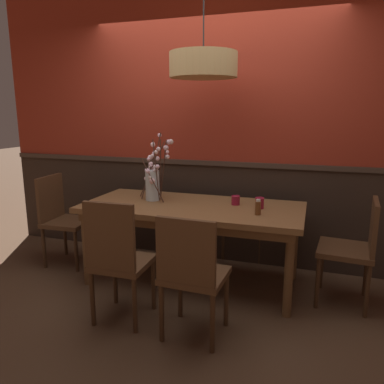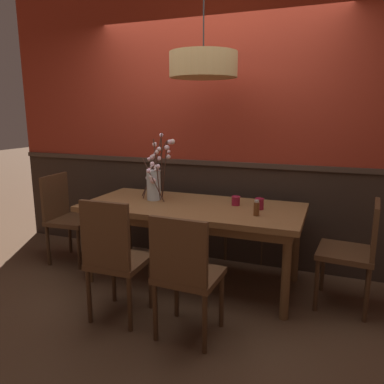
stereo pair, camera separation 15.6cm
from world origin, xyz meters
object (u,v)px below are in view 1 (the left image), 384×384
Objects in this scene: pendant_lamp at (203,65)px; dining_table at (192,213)px; chair_far_side_right at (246,208)px; candle_holder_nearer_edge at (260,203)px; chair_head_west_end at (62,215)px; chair_near_side_right at (191,271)px; chair_near_side_left at (118,257)px; chair_far_side_left at (191,205)px; candle_holder_nearer_center at (236,200)px; vase_with_blossoms at (154,179)px; chair_head_east_end at (355,245)px; condiment_bottle at (258,207)px.

dining_table is at bearing -159.55° from pendant_lamp.
candle_holder_nearer_edge is (0.26, -0.80, 0.27)m from chair_far_side_right.
chair_head_west_end is (-1.44, 0.01, -0.15)m from dining_table.
candle_holder_nearer_edge reaches higher than dining_table.
chair_head_west_end is 2.11m from pendant_lamp.
pendant_lamp reaches higher than chair_near_side_right.
pendant_lamp reaches higher than candle_holder_nearer_edge.
pendant_lamp reaches higher than chair_near_side_left.
chair_near_side_right is 0.59m from chair_near_side_left.
candle_holder_nearer_center is at bearing -47.10° from chair_far_side_left.
vase_with_blossoms is at bearing 179.27° from candle_holder_nearer_edge.
pendant_lamp is (-0.51, -0.03, 1.17)m from candle_holder_nearer_edge.
chair_head_east_end is at bearing -3.29° from candle_holder_nearer_edge.
condiment_bottle is (0.02, -0.21, 0.01)m from candle_holder_nearer_edge.
vase_with_blossoms is 7.51× the size of candle_holder_nearer_center.
chair_far_side_left is at bearing 132.90° from candle_holder_nearer_center.
candle_holder_nearer_edge is (1.02, -0.01, -0.15)m from vase_with_blossoms.
chair_far_side_right reaches higher than condiment_bottle.
candle_holder_nearer_edge is (2.05, 0.05, 0.28)m from chair_head_west_end.
chair_head_east_end is 1.86m from vase_with_blossoms.
dining_table is 0.94m from chair_far_side_right.
candle_holder_nearer_edge is (-0.79, 0.05, 0.28)m from chair_head_east_end.
pendant_lamp is (-0.26, -0.83, 1.44)m from chair_far_side_right.
chair_far_side_right is at bearing 0.81° from chair_far_side_left.
chair_head_west_end is 1.46× the size of vase_with_blossoms.
pendant_lamp is (-1.31, 0.02, 1.45)m from chair_head_east_end.
candle_holder_nearer_edge is at bearing -0.73° from vase_with_blossoms.
condiment_bottle is at bearing -4.38° from chair_head_west_end.
chair_head_west_end is at bearing 143.19° from chair_near_side_left.
chair_head_west_end is 1.12m from vase_with_blossoms.
chair_near_side_left reaches higher than dining_table.
candle_holder_nearer_edge is at bearing 71.37° from chair_near_side_right.
dining_table is 0.65m from condiment_bottle.
candle_holder_nearer_center is (0.67, -0.73, 0.28)m from chair_far_side_left.
candle_holder_nearer_edge reaches higher than candle_holder_nearer_center.
chair_near_side_left is 7.41× the size of condiment_bottle.
candle_holder_nearer_center is at bearing 18.63° from dining_table.
candle_holder_nearer_edge is at bearing 94.43° from condiment_bottle.
chair_head_east_end is 6.88× the size of condiment_bottle.
chair_head_east_end is (1.05, -0.84, -0.02)m from chair_far_side_right.
candle_holder_nearer_center is 0.87× the size of candle_holder_nearer_edge.
candle_holder_nearer_center is at bearing -87.51° from chair_far_side_right.
chair_head_west_end reaches higher than candle_holder_nearer_edge.
chair_head_east_end reaches higher than dining_table.
chair_near_side_left reaches higher than candle_holder_nearer_edge.
chair_far_side_left reaches higher than candle_holder_nearer_center.
chair_near_side_right is at bearing -95.16° from candle_holder_nearer_center.
pendant_lamp reaches higher than dining_table.
chair_far_side_right reaches higher than candle_holder_nearer_center.
chair_near_side_left is 1.31m from candle_holder_nearer_edge.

